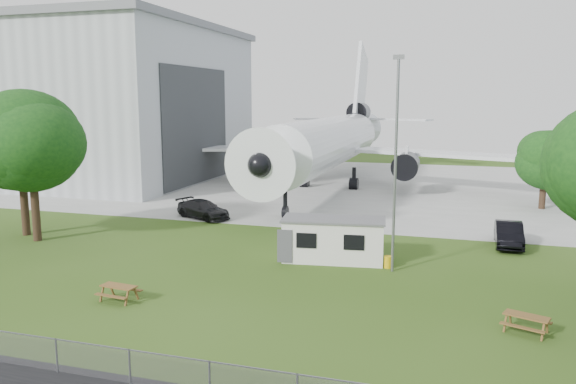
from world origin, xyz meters
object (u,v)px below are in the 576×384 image
(airliner, at_px, (331,140))
(picnic_east, at_px, (525,332))
(hangar, at_px, (58,102))
(picnic_west, at_px, (119,300))
(site_cabin, at_px, (334,239))

(airliner, height_order, picnic_east, airliner)
(hangar, distance_m, picnic_east, 64.85)
(hangar, height_order, picnic_east, hangar)
(hangar, distance_m, picnic_west, 52.10)
(picnic_east, bearing_deg, airliner, 134.66)
(picnic_east, bearing_deg, picnic_west, -154.65)
(picnic_west, distance_m, picnic_east, 18.74)
(airliner, bearing_deg, hangar, 179.78)
(site_cabin, relative_size, picnic_west, 3.83)
(airliner, distance_m, site_cabin, 29.45)
(airliner, distance_m, picnic_east, 40.58)
(airliner, relative_size, picnic_east, 26.52)
(hangar, bearing_deg, picnic_east, -35.00)
(hangar, relative_size, picnic_west, 23.89)
(airliner, bearing_deg, picnic_west, -93.12)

